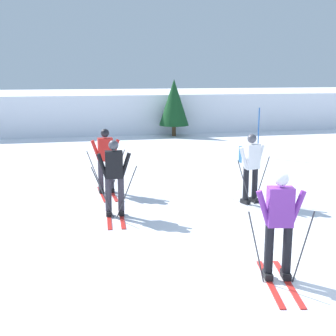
{
  "coord_description": "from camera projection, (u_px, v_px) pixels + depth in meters",
  "views": [
    {
      "loc": [
        -3.18,
        -6.5,
        3.15
      ],
      "look_at": [
        -0.84,
        4.03,
        0.9
      ],
      "focal_mm": 49.28,
      "sensor_mm": 36.0,
      "label": 1
    }
  ],
  "objects": [
    {
      "name": "skier_white",
      "position": [
        250.0,
        165.0,
        11.09
      ],
      "size": [
        0.96,
        1.64,
        1.71
      ],
      "color": "silver",
      "rests_on": "ground"
    },
    {
      "name": "skier_red",
      "position": [
        106.0,
        159.0,
        12.06
      ],
      "size": [
        1.0,
        1.61,
        1.71
      ],
      "color": "red",
      "rests_on": "ground"
    },
    {
      "name": "conifer_far_right",
      "position": [
        174.0,
        102.0,
        22.78
      ],
      "size": [
        1.48,
        1.48,
        2.82
      ],
      "color": "#513823",
      "rests_on": "ground"
    },
    {
      "name": "skier_purple",
      "position": [
        279.0,
        223.0,
        6.95
      ],
      "size": [
        0.99,
        1.64,
        1.71
      ],
      "color": "red",
      "rests_on": "ground"
    },
    {
      "name": "far_snow_ridge",
      "position": [
        120.0,
        109.0,
        27.4
      ],
      "size": [
        80.0,
        8.87,
        2.01
      ],
      "primitive_type": "cube",
      "color": "white",
      "rests_on": "ground"
    },
    {
      "name": "skier_black",
      "position": [
        114.0,
        174.0,
        10.12
      ],
      "size": [
        1.0,
        1.62,
        1.71
      ],
      "color": "red",
      "rests_on": "ground"
    },
    {
      "name": "trail_marker_pole",
      "position": [
        258.0,
        133.0,
        17.18
      ],
      "size": [
        0.04,
        0.04,
        1.86
      ],
      "primitive_type": "cylinder",
      "color": "#1E56AD",
      "rests_on": "ground"
    },
    {
      "name": "ground_plane",
      "position": [
        272.0,
        269.0,
        7.53
      ],
      "size": [
        120.0,
        120.0,
        0.0
      ],
      "primitive_type": "plane",
      "color": "white"
    }
  ]
}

